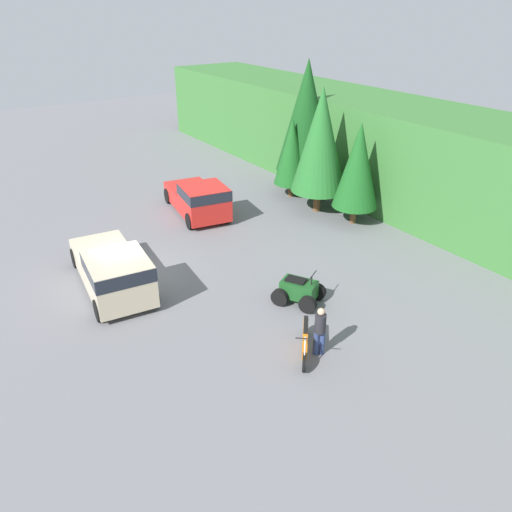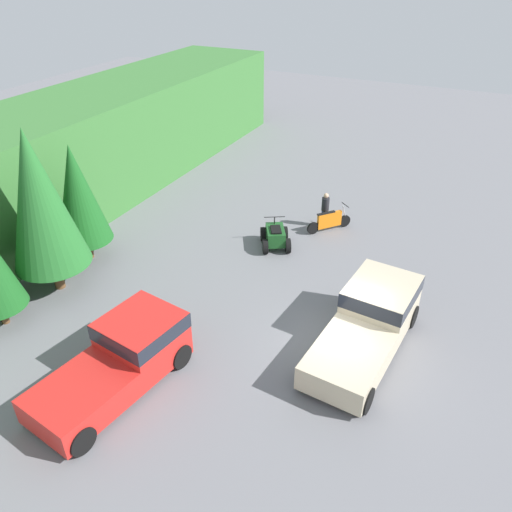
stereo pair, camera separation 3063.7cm
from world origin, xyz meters
name	(u,v)px [view 1 (the left image)]	position (x,y,z in m)	size (l,w,h in m)	color
ground_plane	(130,279)	(0.00, 0.00, 0.00)	(80.00, 80.00, 0.00)	slate
hillside_backdrop	(403,155)	(0.00, 16.00, 2.63)	(44.00, 6.00, 5.26)	#387033
tree_left	(306,116)	(-4.26, 12.55, 4.39)	(3.29, 3.29, 7.47)	brown
tree_mid_left	(292,152)	(-3.94, 11.36, 2.64)	(1.97, 1.97, 4.48)	brown
tree_mid_right	(321,140)	(-1.39, 11.19, 3.84)	(2.87, 2.87, 6.53)	brown
tree_right	(358,166)	(0.91, 11.67, 3.02)	(2.26, 2.26, 5.14)	brown
pickup_truck_red	(199,198)	(-4.31, 5.60, 0.98)	(5.30, 2.99, 1.87)	red
pickup_truck_second	(114,270)	(0.69, -0.80, 0.99)	(5.84, 2.80, 1.87)	beige
dirt_bike	(305,340)	(7.79, 2.97, 0.49)	(1.87, 1.60, 1.20)	black
quad_atv	(299,291)	(5.28, 4.69, 0.50)	(2.16, 1.95, 1.27)	black
rider_person	(320,330)	(8.08, 3.31, 0.95)	(0.49, 0.49, 1.75)	navy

